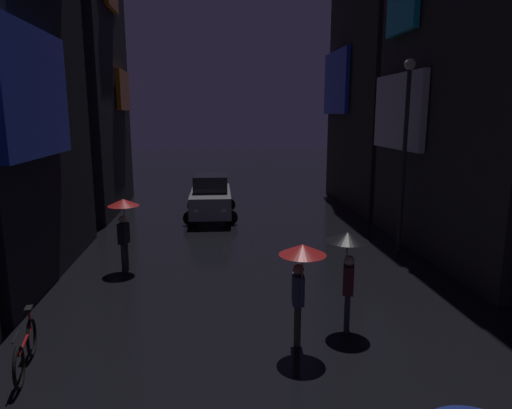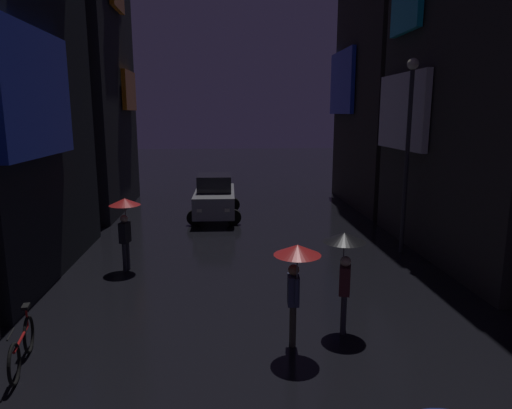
{
  "view_description": "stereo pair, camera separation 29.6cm",
  "coord_description": "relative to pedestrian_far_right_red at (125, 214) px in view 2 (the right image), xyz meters",
  "views": [
    {
      "loc": [
        -1.25,
        -0.52,
        4.53
      ],
      "look_at": [
        0.0,
        11.79,
        2.06
      ],
      "focal_mm": 32.0,
      "sensor_mm": 36.0,
      "label": 1
    },
    {
      "loc": [
        -0.95,
        -0.54,
        4.53
      ],
      "look_at": [
        0.0,
        11.79,
        2.06
      ],
      "focal_mm": 32.0,
      "sensor_mm": 36.0,
      "label": 2
    }
  ],
  "objects": [
    {
      "name": "building_right_mid",
      "position": [
        11.24,
        0.63,
        5.87
      ],
      "size": [
        4.25,
        8.48,
        15.08
      ],
      "color": "#33302D",
      "rests_on": "ground"
    },
    {
      "name": "pedestrian_near_crossing_red",
      "position": [
        4.2,
        -4.97,
        0.0
      ],
      "size": [
        0.9,
        0.9,
        2.12
      ],
      "color": "#38332D",
      "rests_on": "ground"
    },
    {
      "name": "pedestrian_foreground_left_black",
      "position": [
        5.33,
        -4.29,
        0.0
      ],
      "size": [
        0.9,
        0.9,
        2.12
      ],
      "color": "#2D2D38",
      "rests_on": "ground"
    },
    {
      "name": "building_right_far",
      "position": [
        11.24,
        9.05,
        6.88
      ],
      "size": [
        4.25,
        7.39,
        17.1
      ],
      "color": "#2D2826",
      "rests_on": "ground"
    },
    {
      "name": "pedestrian_far_right_red",
      "position": [
        0.0,
        0.0,
        0.0
      ],
      "size": [
        0.9,
        0.9,
        2.12
      ],
      "color": "#2D2D38",
      "rests_on": "ground"
    },
    {
      "name": "car_distant",
      "position": [
        2.51,
        6.63,
        -0.74
      ],
      "size": [
        2.31,
        4.18,
        1.92
      ],
      "color": "#99999E",
      "rests_on": "ground"
    },
    {
      "name": "bicycle_parked_at_storefront",
      "position": [
        -0.84,
        -5.27,
        -1.28
      ],
      "size": [
        0.38,
        1.8,
        0.96
      ],
      "color": "black",
      "rests_on": "ground"
    },
    {
      "name": "streetlamp_right_far",
      "position": [
        8.76,
        1.02,
        2.16
      ],
      "size": [
        0.36,
        0.36,
        6.21
      ],
      "color": "#2D2D33",
      "rests_on": "ground"
    }
  ]
}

